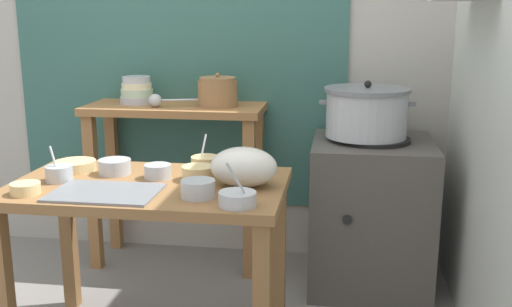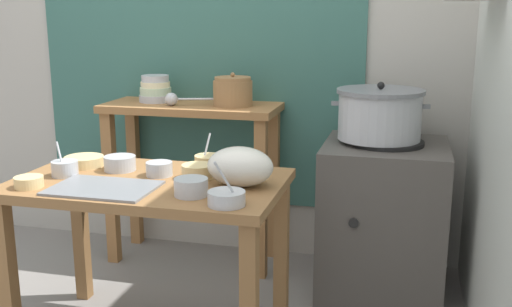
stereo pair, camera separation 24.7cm
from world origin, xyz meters
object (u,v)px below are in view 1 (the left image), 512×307
Objects in this scene: prep_table at (150,209)px; prep_bowl_1 at (115,166)px; back_shelf_table at (176,145)px; plastic_bag at (244,167)px; steamer_pot at (367,112)px; serving_tray at (105,193)px; prep_bowl_4 at (198,188)px; prep_bowl_3 at (76,165)px; prep_bowl_2 at (205,163)px; bowl_stack_enamel at (137,91)px; stove_block at (370,213)px; ladle at (157,100)px; prep_bowl_8 at (198,172)px; clay_pot at (218,92)px; prep_bowl_6 at (237,198)px; prep_bowl_7 at (25,188)px; prep_bowl_5 at (158,171)px; prep_bowl_0 at (59,173)px.

prep_table is 8.05× the size of prep_bowl_1.
back_shelf_table is 3.63× the size of plastic_bag.
steamer_pot is at bearing 40.99° from prep_table.
prep_bowl_4 reaches higher than serving_tray.
prep_bowl_3 is 1.35× the size of prep_bowl_4.
prep_bowl_4 is at bearing -32.52° from prep_bowl_1.
prep_bowl_2 reaches higher than prep_bowl_4.
stove_block is at bearing -7.44° from bowl_stack_enamel.
plastic_bag is at bearing -53.22° from ladle.
prep_bowl_8 is at bearing -88.09° from prep_bowl_2.
steamer_pot is 3.71× the size of prep_bowl_4.
clay_pot reaches higher than prep_bowl_8.
prep_bowl_6 is (0.16, -0.08, -0.01)m from prep_bowl_4.
prep_bowl_3 is 1.54× the size of prep_bowl_7.
clay_pot is 1.65× the size of prep_bowl_4.
plastic_bag reaches higher than prep_bowl_3.
plastic_bag is 2.38× the size of prep_bowl_5.
back_shelf_table is 1.11m from prep_bowl_4.
prep_bowl_3 is (-0.47, -0.74, -0.23)m from clay_pot.
stove_block is 1.00m from plastic_bag.
ladle is (-1.13, 0.05, 0.55)m from stove_block.
bowl_stack_enamel reaches higher than prep_bowl_7.
prep_bowl_3 is (-1.25, -0.63, -0.16)m from steamer_pot.
prep_bowl_5 is at bearing 75.67° from prep_table.
prep_bowl_3 is (-0.16, -0.66, -0.19)m from ladle.
bowl_stack_enamel reaches higher than plastic_bag.
prep_bowl_1 is at bearing 149.27° from prep_bowl_6.
prep_bowl_0 is 0.62m from prep_bowl_4.
stove_block is at bearing 36.80° from prep_bowl_5.
prep_table is at bearing -68.70° from bowl_stack_enamel.
clay_pot is 0.84m from prep_bowl_5.
prep_table is at bearing -75.62° from ladle.
back_shelf_table is 5.58× the size of prep_bowl_3.
prep_bowl_8 is (0.17, 0.00, -0.00)m from prep_bowl_5.
back_shelf_table reaches higher than prep_bowl_6.
prep_bowl_8 reaches higher than prep_bowl_3.
steamer_pot is 4.25× the size of prep_bowl_5.
ladle is at bearing 95.40° from serving_tray.
clay_pot is 1.60× the size of prep_bowl_8.
prep_bowl_5 is (-0.23, 0.23, -0.00)m from prep_bowl_4.
prep_table is 4.08× the size of ladle.
prep_bowl_6 is at bearing -25.86° from prep_bowl_3.
ladle is 2.43× the size of prep_bowl_5.
serving_tray reaches higher than prep_table.
bowl_stack_enamel is (-0.22, 0.04, 0.29)m from back_shelf_table.
ladle is 1.00m from plastic_bag.
prep_bowl_7 is at bearing -142.81° from prep_bowl_2.
plastic_bag is at bearing -9.81° from prep_bowl_5.
prep_bowl_2 reaches higher than prep_bowl_8.
prep_bowl_3 is (-1.29, -0.61, 0.36)m from stove_block.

